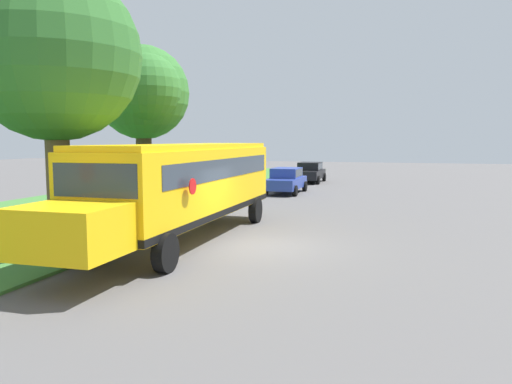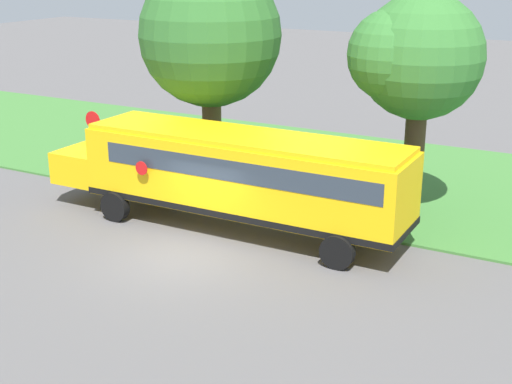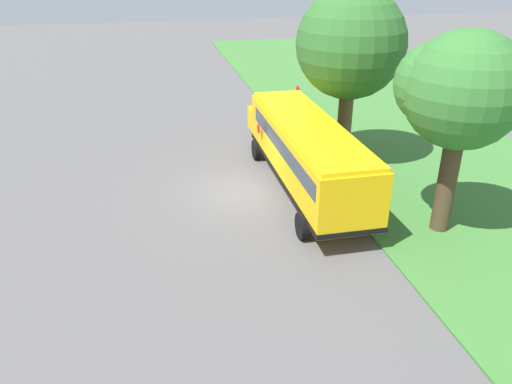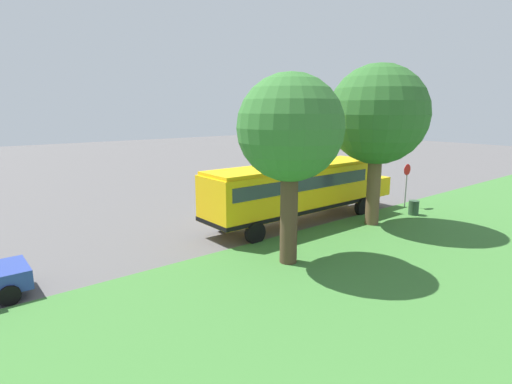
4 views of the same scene
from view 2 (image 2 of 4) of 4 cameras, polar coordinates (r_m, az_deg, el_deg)
ground_plane at (r=20.98m, az=-6.04°, el=-5.23°), size 120.00×120.00×0.00m
grass_verge at (r=29.22m, az=5.03°, el=1.85°), size 12.00×80.00×0.08m
school_bus at (r=22.30m, az=-1.58°, el=1.62°), size 2.85×12.42×3.16m
oak_tree_beside_bus at (r=25.17m, az=-3.99°, el=12.40°), size 4.97×4.97×8.22m
oak_tree_roadside_mid at (r=23.36m, az=12.47°, el=10.40°), size 4.03×4.18×7.32m
stop_sign at (r=28.00m, az=-12.83°, el=4.31°), size 0.08×0.68×2.74m
trash_bin at (r=28.52m, az=-8.93°, el=2.13°), size 0.56×0.56×0.90m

